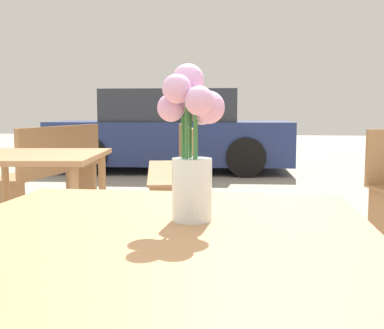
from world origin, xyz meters
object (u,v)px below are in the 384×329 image
at_px(flower_vase, 192,144).
at_px(bench_middle, 55,169).
at_px(table_front, 152,284).
at_px(table_back, 35,171).
at_px(parked_car, 173,133).
at_px(bench_far, 177,168).

xyz_separation_m(flower_vase, bench_middle, (-1.65, 3.21, -0.45)).
bearing_deg(table_front, table_back, 120.65).
bearing_deg(table_back, parked_car, 90.15).
bearing_deg(bench_far, bench_middle, -174.88).
bearing_deg(table_back, table_front, -59.35).
height_order(bench_middle, table_back, bench_middle).
bearing_deg(flower_vase, bench_middle, 117.28).
bearing_deg(bench_middle, flower_vase, -62.72).
bearing_deg(parked_car, bench_far, -80.29).
bearing_deg(table_back, bench_middle, 108.53).
bearing_deg(table_front, bench_far, 98.04).
bearing_deg(bench_middle, bench_far, 5.12).
bearing_deg(table_back, bench_far, 67.67).
xyz_separation_m(flower_vase, bench_far, (-0.55, 3.31, -0.44)).
height_order(bench_far, table_back, bench_far).
height_order(table_front, parked_car, parked_car).
height_order(flower_vase, bench_middle, flower_vase).
distance_m(bench_middle, bench_far, 1.11).
height_order(table_front, bench_middle, bench_middle).
relative_size(bench_far, table_back, 1.86).
bearing_deg(parked_car, table_front, -81.08).
distance_m(flower_vase, bench_middle, 3.64).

